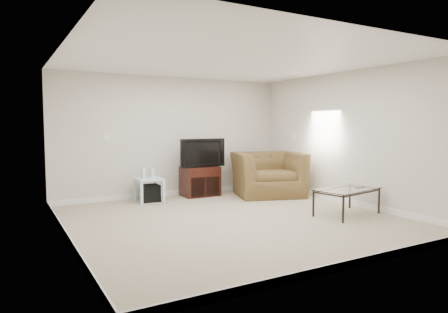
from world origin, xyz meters
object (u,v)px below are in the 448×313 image
television (201,153)px  coffee_table (347,202)px  tv_stand (200,181)px  recliner (268,167)px  subwoofer (150,193)px  side_table (149,190)px

television → coffee_table: bearing=-66.9°
tv_stand → coffee_table: 3.13m
recliner → coffee_table: 2.20m
television → subwoofer: (-1.12, -0.05, -0.76)m
television → side_table: 1.34m
television → subwoofer: television is taller
side_table → coffee_table: size_ratio=0.43×
subwoofer → coffee_table: bearing=-47.9°
recliner → tv_stand: bearing=171.1°
recliner → coffee_table: size_ratio=1.24×
television → tv_stand: bearing=86.7°
recliner → television: bearing=172.2°
television → subwoofer: size_ratio=2.92×
side_table → tv_stand: bearing=4.9°
side_table → coffee_table: bearing=-47.4°
television → side_table: bearing=-179.4°
side_table → subwoofer: side_table is taller
tv_stand → side_table: size_ratio=1.54×
coffee_table → television: bearing=115.8°
tv_stand → television: television is taller
side_table → subwoofer: 0.08m
side_table → coffee_table: 3.70m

